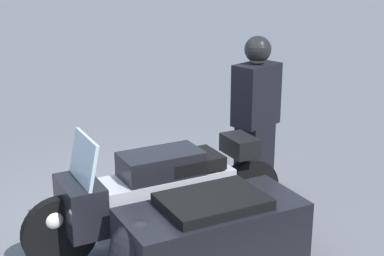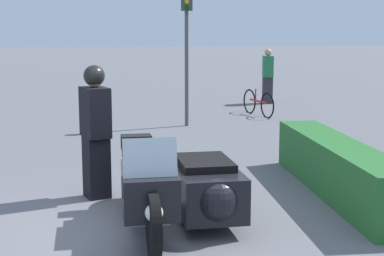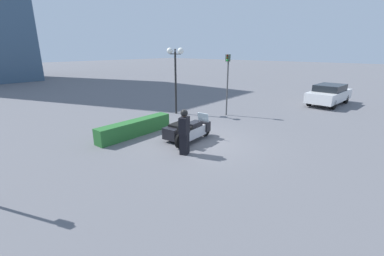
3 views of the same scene
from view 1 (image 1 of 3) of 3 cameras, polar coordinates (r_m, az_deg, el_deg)
The scene contains 3 objects.
ground_plane at distance 5.79m, azimuth -4.71°, elevation -10.23°, with size 160.00×160.00×0.00m, color slate.
police_motorcycle at distance 5.09m, azimuth -1.26°, elevation -8.46°, with size 2.57×1.38×1.16m.
officer_rider at distance 6.29m, azimuth 6.19°, elevation 1.32°, with size 0.56×0.45×1.78m.
Camera 1 is at (1.59, 4.85, 2.73)m, focal length 55.00 mm.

